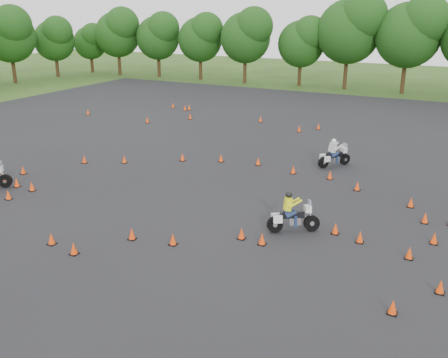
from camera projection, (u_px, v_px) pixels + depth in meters
ground at (179, 236)px, 19.92m from camera, size 140.00×140.00×0.00m
asphalt_pad at (242, 190)px, 24.98m from camera, size 62.00×62.00×0.00m
treeline at (397, 51)px, 47.05m from camera, size 87.38×32.52×10.74m
traffic_cones at (244, 190)px, 24.32m from camera, size 36.31×32.53×0.45m
rider_yellow at (294, 213)px, 20.05m from camera, size 2.19×1.72×1.67m
rider_white at (335, 152)px, 28.45m from camera, size 1.84×2.11×1.66m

